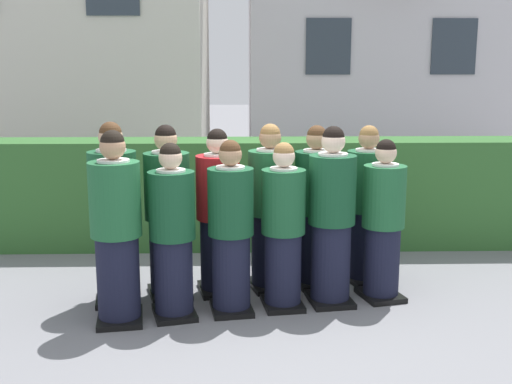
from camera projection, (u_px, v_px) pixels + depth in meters
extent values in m
plane|color=slate|center=(257.00, 309.00, 5.88)|extent=(60.00, 60.00, 0.00)
cylinder|color=black|center=(118.00, 279.00, 5.55)|extent=(0.37, 0.37, 0.77)
cube|color=black|center=(120.00, 318.00, 5.62)|extent=(0.46, 0.53, 0.05)
cylinder|color=#1E5B33|center=(115.00, 199.00, 5.41)|extent=(0.44, 0.44, 0.64)
cylinder|color=white|center=(113.00, 161.00, 5.34)|extent=(0.27, 0.27, 0.03)
cube|color=gold|center=(115.00, 180.00, 5.58)|extent=(0.04, 0.02, 0.28)
sphere|color=tan|center=(113.00, 147.00, 5.32)|extent=(0.22, 0.22, 0.22)
sphere|color=black|center=(112.00, 142.00, 5.31)|extent=(0.20, 0.20, 0.20)
cylinder|color=black|center=(174.00, 277.00, 5.67)|extent=(0.34, 0.34, 0.72)
cube|color=black|center=(175.00, 313.00, 5.73)|extent=(0.46, 0.52, 0.05)
cylinder|color=#144728|center=(172.00, 205.00, 5.54)|extent=(0.41, 0.41, 0.59)
cylinder|color=white|center=(171.00, 171.00, 5.48)|extent=(0.25, 0.25, 0.03)
cube|color=navy|center=(168.00, 188.00, 5.70)|extent=(0.04, 0.02, 0.26)
sphere|color=beige|center=(170.00, 158.00, 5.46)|extent=(0.20, 0.20, 0.20)
sphere|color=black|center=(170.00, 153.00, 5.45)|extent=(0.19, 0.19, 0.19)
cylinder|color=black|center=(231.00, 273.00, 5.78)|extent=(0.35, 0.35, 0.72)
cube|color=black|center=(232.00, 308.00, 5.85)|extent=(0.43, 0.50, 0.05)
cylinder|color=#144728|center=(231.00, 202.00, 5.65)|extent=(0.41, 0.41, 0.60)
cylinder|color=white|center=(230.00, 168.00, 5.59)|extent=(0.25, 0.25, 0.03)
cube|color=gold|center=(228.00, 184.00, 5.81)|extent=(0.04, 0.02, 0.26)
sphere|color=tan|center=(230.00, 155.00, 5.57)|extent=(0.20, 0.20, 0.20)
sphere|color=#472D19|center=(230.00, 150.00, 5.56)|extent=(0.19, 0.19, 0.19)
cylinder|color=black|center=(283.00, 270.00, 5.89)|extent=(0.34, 0.34, 0.71)
cube|color=black|center=(283.00, 304.00, 5.95)|extent=(0.41, 0.48, 0.05)
cylinder|color=#19512D|center=(283.00, 202.00, 5.76)|extent=(0.40, 0.40, 0.58)
cylinder|color=white|center=(284.00, 169.00, 5.70)|extent=(0.25, 0.25, 0.03)
cube|color=navy|center=(280.00, 185.00, 5.92)|extent=(0.04, 0.02, 0.26)
sphere|color=beige|center=(284.00, 156.00, 5.68)|extent=(0.20, 0.20, 0.20)
sphere|color=olive|center=(284.00, 153.00, 5.67)|extent=(0.18, 0.18, 0.18)
cylinder|color=black|center=(330.00, 263.00, 5.99)|extent=(0.37, 0.37, 0.77)
cube|color=black|center=(330.00, 299.00, 6.06)|extent=(0.45, 0.53, 0.05)
cylinder|color=#144728|center=(332.00, 190.00, 5.85)|extent=(0.44, 0.44, 0.64)
cylinder|color=white|center=(333.00, 155.00, 5.79)|extent=(0.27, 0.27, 0.03)
cube|color=#236038|center=(326.00, 172.00, 6.03)|extent=(0.04, 0.02, 0.28)
sphere|color=beige|center=(333.00, 141.00, 5.76)|extent=(0.22, 0.22, 0.22)
sphere|color=black|center=(333.00, 137.00, 5.76)|extent=(0.20, 0.20, 0.20)
cylinder|color=black|center=(382.00, 262.00, 6.11)|extent=(0.34, 0.34, 0.71)
cube|color=black|center=(380.00, 295.00, 6.17)|extent=(0.46, 0.52, 0.05)
cylinder|color=#1E5B33|center=(384.00, 196.00, 5.98)|extent=(0.40, 0.40, 0.58)
cylinder|color=white|center=(385.00, 165.00, 5.92)|extent=(0.25, 0.25, 0.03)
cube|color=gold|center=(375.00, 181.00, 6.14)|extent=(0.04, 0.02, 0.26)
sphere|color=beige|center=(386.00, 153.00, 5.90)|extent=(0.20, 0.20, 0.20)
sphere|color=black|center=(386.00, 149.00, 5.89)|extent=(0.18, 0.18, 0.18)
cylinder|color=black|center=(116.00, 261.00, 6.03)|extent=(0.38, 0.38, 0.79)
cube|color=black|center=(118.00, 298.00, 6.11)|extent=(0.47, 0.55, 0.05)
cylinder|color=#19512D|center=(113.00, 186.00, 5.89)|extent=(0.44, 0.44, 0.65)
cylinder|color=white|center=(111.00, 151.00, 5.83)|extent=(0.28, 0.28, 0.03)
cube|color=gold|center=(113.00, 169.00, 6.07)|extent=(0.04, 0.02, 0.29)
sphere|color=tan|center=(111.00, 137.00, 5.80)|extent=(0.22, 0.22, 0.22)
sphere|color=#472D19|center=(110.00, 133.00, 5.79)|extent=(0.20, 0.20, 0.20)
cube|color=white|center=(114.00, 191.00, 6.18)|extent=(0.15, 0.03, 0.20)
cylinder|color=black|center=(169.00, 257.00, 6.18)|extent=(0.37, 0.37, 0.77)
cube|color=black|center=(170.00, 292.00, 6.25)|extent=(0.49, 0.56, 0.05)
cylinder|color=#19512D|center=(167.00, 186.00, 6.04)|extent=(0.43, 0.43, 0.63)
cylinder|color=white|center=(166.00, 152.00, 5.98)|extent=(0.27, 0.27, 0.03)
cube|color=gold|center=(164.00, 170.00, 6.21)|extent=(0.04, 0.02, 0.28)
sphere|color=tan|center=(166.00, 139.00, 5.95)|extent=(0.22, 0.22, 0.22)
sphere|color=black|center=(166.00, 135.00, 5.95)|extent=(0.20, 0.20, 0.20)
cube|color=white|center=(163.00, 191.00, 6.32)|extent=(0.15, 0.05, 0.20)
cylinder|color=black|center=(219.00, 255.00, 6.28)|extent=(0.36, 0.36, 0.75)
cube|color=black|center=(219.00, 289.00, 6.34)|extent=(0.46, 0.53, 0.05)
cylinder|color=#AD191E|center=(218.00, 187.00, 6.14)|extent=(0.42, 0.42, 0.62)
cylinder|color=white|center=(217.00, 155.00, 6.08)|extent=(0.26, 0.26, 0.03)
cube|color=gold|center=(214.00, 171.00, 6.31)|extent=(0.04, 0.02, 0.27)
sphere|color=beige|center=(217.00, 143.00, 6.06)|extent=(0.21, 0.21, 0.21)
sphere|color=black|center=(217.00, 139.00, 6.05)|extent=(0.19, 0.19, 0.19)
cylinder|color=black|center=(270.00, 251.00, 6.40)|extent=(0.36, 0.36, 0.76)
cube|color=black|center=(270.00, 285.00, 6.47)|extent=(0.49, 0.56, 0.05)
cylinder|color=#1E5B33|center=(270.00, 183.00, 6.26)|extent=(0.43, 0.43, 0.63)
cylinder|color=white|center=(270.00, 150.00, 6.20)|extent=(0.27, 0.27, 0.03)
cube|color=navy|center=(264.00, 167.00, 6.43)|extent=(0.04, 0.02, 0.28)
sphere|color=tan|center=(270.00, 138.00, 6.17)|extent=(0.22, 0.22, 0.22)
sphere|color=olive|center=(270.00, 134.00, 6.17)|extent=(0.20, 0.20, 0.20)
cube|color=white|center=(262.00, 187.00, 6.54)|extent=(0.15, 0.05, 0.20)
cylinder|color=black|center=(315.00, 249.00, 6.49)|extent=(0.36, 0.36, 0.75)
cube|color=black|center=(314.00, 282.00, 6.56)|extent=(0.46, 0.53, 0.05)
cylinder|color=#144728|center=(316.00, 182.00, 6.35)|extent=(0.42, 0.42, 0.62)
cylinder|color=white|center=(317.00, 151.00, 6.29)|extent=(0.26, 0.26, 0.03)
cube|color=#236038|center=(310.00, 167.00, 6.52)|extent=(0.04, 0.02, 0.27)
sphere|color=tan|center=(317.00, 139.00, 6.27)|extent=(0.21, 0.21, 0.21)
sphere|color=#472D19|center=(317.00, 135.00, 6.26)|extent=(0.20, 0.20, 0.20)
cylinder|color=black|center=(365.00, 246.00, 6.60)|extent=(0.36, 0.36, 0.75)
cube|color=black|center=(364.00, 278.00, 6.67)|extent=(0.49, 0.55, 0.05)
cylinder|color=#19512D|center=(367.00, 181.00, 6.47)|extent=(0.42, 0.42, 0.62)
cylinder|color=white|center=(369.00, 151.00, 6.40)|extent=(0.26, 0.26, 0.03)
cube|color=#236038|center=(359.00, 166.00, 6.63)|extent=(0.04, 0.02, 0.27)
sphere|color=tan|center=(369.00, 139.00, 6.38)|extent=(0.21, 0.21, 0.21)
sphere|color=olive|center=(369.00, 135.00, 6.37)|extent=(0.19, 0.19, 0.19)
cube|color=#33662D|center=(252.00, 193.00, 7.86)|extent=(7.86, 0.70, 1.32)
cube|color=silver|center=(373.00, 71.00, 14.52)|extent=(5.61, 3.40, 4.13)
cube|color=#2D3842|center=(328.00, 46.00, 12.71)|extent=(0.90, 0.04, 1.10)
cube|color=#2D3842|center=(454.00, 47.00, 12.77)|extent=(0.90, 0.04, 1.10)
cube|color=beige|center=(68.00, 29.00, 12.36)|extent=(5.28, 3.20, 5.75)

